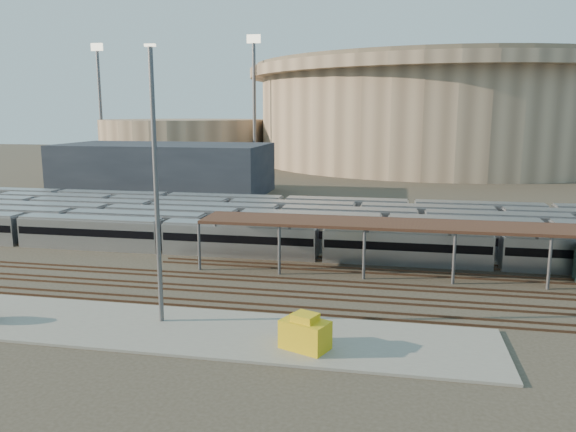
# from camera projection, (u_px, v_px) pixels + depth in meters

# --- Properties ---
(ground) EXTENTS (420.00, 420.00, 0.00)m
(ground) POSITION_uv_depth(u_px,v_px,m) (271.00, 277.00, 56.32)
(ground) COLOR #383026
(ground) RESTS_ON ground
(apron) EXTENTS (50.00, 9.00, 0.20)m
(apron) POSITION_uv_depth(u_px,v_px,m) (164.00, 328.00, 42.77)
(apron) COLOR gray
(apron) RESTS_ON ground
(subway_trains) EXTENTS (127.80, 23.90, 3.60)m
(subway_trains) POSITION_uv_depth(u_px,v_px,m) (305.00, 225.00, 73.76)
(subway_trains) COLOR #ADACB1
(subway_trains) RESTS_ON ground
(inspection_shed) EXTENTS (60.30, 6.00, 5.30)m
(inspection_shed) POSITION_uv_depth(u_px,v_px,m) (498.00, 230.00, 55.09)
(inspection_shed) COLOR #545459
(inspection_shed) RESTS_ON ground
(empty_tracks) EXTENTS (170.00, 9.62, 0.18)m
(empty_tracks) POSITION_uv_depth(u_px,v_px,m) (259.00, 292.00, 51.47)
(empty_tracks) COLOR #4C3323
(empty_tracks) RESTS_ON ground
(stadium) EXTENTS (124.00, 124.00, 32.50)m
(stadium) POSITION_uv_depth(u_px,v_px,m) (440.00, 112.00, 183.66)
(stadium) COLOR tan
(stadium) RESTS_ON ground
(secondary_arena) EXTENTS (56.00, 56.00, 14.00)m
(secondary_arena) POSITION_uv_depth(u_px,v_px,m) (184.00, 140.00, 191.86)
(secondary_arena) COLOR tan
(secondary_arena) RESTS_ON ground
(service_building) EXTENTS (42.00, 20.00, 10.00)m
(service_building) POSITION_uv_depth(u_px,v_px,m) (164.00, 168.00, 115.12)
(service_building) COLOR #1E232D
(service_building) RESTS_ON ground
(floodlight_0) EXTENTS (4.00, 1.00, 38.40)m
(floodlight_0) POSITION_uv_depth(u_px,v_px,m) (254.00, 97.00, 164.39)
(floodlight_0) COLOR #545459
(floodlight_0) RESTS_ON ground
(floodlight_1) EXTENTS (4.00, 1.00, 38.40)m
(floodlight_1) POSITION_uv_depth(u_px,v_px,m) (100.00, 99.00, 184.48)
(floodlight_1) COLOR #545459
(floodlight_1) RESTS_ON ground
(floodlight_3) EXTENTS (4.00, 1.00, 38.40)m
(floodlight_3) POSITION_uv_depth(u_px,v_px,m) (340.00, 101.00, 208.84)
(floodlight_3) COLOR #545459
(floodlight_3) RESTS_ON ground
(yard_light_pole) EXTENTS (0.81, 0.36, 20.97)m
(yard_light_pole) POSITION_uv_depth(u_px,v_px,m) (156.00, 187.00, 42.15)
(yard_light_pole) COLOR #545459
(yard_light_pole) RESTS_ON apron
(yellow_equipment) EXTENTS (3.74, 3.10, 2.01)m
(yellow_equipment) POSITION_uv_depth(u_px,v_px,m) (305.00, 335.00, 38.72)
(yellow_equipment) COLOR gold
(yellow_equipment) RESTS_ON apron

